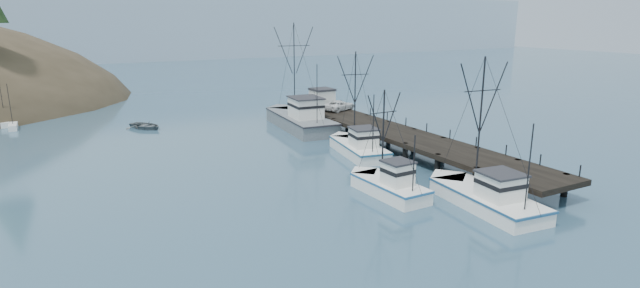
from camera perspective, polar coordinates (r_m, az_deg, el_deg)
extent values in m
plane|color=#2D4D64|center=(38.68, 6.36, -8.24)|extent=(400.00, 400.00, 0.00)
cube|color=black|center=(58.42, 8.72, 1.22)|extent=(6.00, 44.00, 0.50)
cylinder|color=black|center=(43.05, 22.16, -5.46)|extent=(0.56, 0.56, 2.00)
cylinder|color=black|center=(47.06, 26.21, -4.24)|extent=(0.56, 0.56, 2.00)
cylinder|color=black|center=(46.15, 17.39, -3.75)|extent=(0.56, 0.56, 2.00)
cylinder|color=black|center=(49.91, 21.57, -2.76)|extent=(0.56, 0.56, 2.00)
cylinder|color=black|center=(49.56, 13.27, -2.25)|extent=(0.56, 0.56, 2.00)
cylinder|color=black|center=(53.08, 17.47, -1.44)|extent=(0.56, 0.56, 2.00)
cylinder|color=black|center=(53.22, 9.71, -0.93)|extent=(0.56, 0.56, 2.00)
cylinder|color=black|center=(56.52, 13.86, -0.26)|extent=(0.56, 0.56, 2.00)
cylinder|color=black|center=(57.09, 6.61, 0.21)|extent=(0.56, 0.56, 2.00)
cylinder|color=black|center=(60.17, 10.67, 0.78)|extent=(0.56, 0.56, 2.00)
cylinder|color=black|center=(61.12, 3.92, 1.21)|extent=(0.56, 0.56, 2.00)
cylinder|color=black|center=(64.01, 7.85, 1.70)|extent=(0.56, 0.56, 2.00)
cylinder|color=black|center=(65.28, 1.56, 2.08)|extent=(0.56, 0.56, 2.00)
cylinder|color=black|center=(67.99, 5.36, 2.51)|extent=(0.56, 0.56, 2.00)
cylinder|color=black|center=(69.56, -0.51, 2.84)|extent=(0.56, 0.56, 2.00)
cylinder|color=black|center=(72.11, 3.14, 3.22)|extent=(0.56, 0.56, 2.00)
cylinder|color=black|center=(73.92, -2.34, 3.50)|extent=(0.56, 0.56, 2.00)
cylinder|color=black|center=(76.33, 1.17, 3.85)|extent=(0.56, 0.56, 2.00)
cube|color=#9EB2C6|center=(202.03, -20.08, 9.18)|extent=(360.00, 40.00, 26.00)
cube|color=white|center=(79.73, -31.64, 1.66)|extent=(1.00, 3.50, 0.90)
cylinder|color=black|center=(79.25, -31.91, 3.70)|extent=(0.08, 0.08, 6.00)
cube|color=white|center=(82.61, -32.27, 1.95)|extent=(1.00, 3.50, 0.90)
cylinder|color=black|center=(82.15, -32.54, 3.92)|extent=(0.08, 0.08, 6.00)
cube|color=white|center=(42.18, 18.55, -6.33)|extent=(4.87, 10.35, 1.60)
cube|color=white|center=(45.79, 14.43, -4.41)|extent=(3.89, 3.89, 1.60)
cube|color=navy|center=(41.95, 18.62, -5.43)|extent=(4.98, 10.61, 0.18)
cube|color=silver|center=(40.73, 19.92, -4.57)|extent=(3.00, 3.08, 1.90)
cube|color=#26262B|center=(40.43, 20.05, -3.18)|extent=(3.26, 3.36, 0.16)
cylinder|color=black|center=(41.65, 17.81, 2.22)|extent=(0.14, 0.14, 10.60)
cylinder|color=black|center=(38.36, 22.78, -2.48)|extent=(0.10, 0.10, 6.36)
cube|color=white|center=(43.09, 7.97, -5.26)|extent=(3.28, 7.53, 1.60)
cube|color=white|center=(45.87, 5.07, -3.97)|extent=(2.99, 2.99, 1.60)
cube|color=#1E568B|center=(42.87, 8.00, -4.38)|extent=(3.35, 7.72, 0.18)
cube|color=silver|center=(41.85, 8.87, -3.36)|extent=(2.17, 2.17, 1.90)
cube|color=#26262B|center=(41.55, 8.92, -2.01)|extent=(2.36, 2.37, 0.16)
cylinder|color=black|center=(42.65, 7.23, 1.06)|extent=(0.14, 0.14, 7.69)
cylinder|color=black|center=(40.09, 10.67, -2.20)|extent=(0.10, 0.10, 4.61)
cube|color=white|center=(55.33, 4.47, -0.77)|extent=(5.19, 9.81, 1.60)
cube|color=white|center=(59.52, 2.75, 0.32)|extent=(3.53, 3.53, 1.60)
cube|color=navy|center=(55.16, 4.49, -0.07)|extent=(5.31, 10.06, 0.18)
cube|color=silver|center=(53.84, 5.00, 0.71)|extent=(2.94, 3.03, 1.90)
cube|color=#26262B|center=(53.61, 5.02, 1.78)|extent=(3.19, 3.31, 0.16)
cylinder|color=black|center=(55.44, 4.02, 5.37)|extent=(0.14, 0.14, 9.95)
cylinder|color=black|center=(51.27, 6.10, 2.33)|extent=(0.10, 0.10, 5.97)
cube|color=slate|center=(68.39, -2.21, 2.42)|extent=(6.44, 15.19, 2.20)
cube|color=slate|center=(75.20, -4.26, 3.47)|extent=(5.11, 5.11, 2.20)
cube|color=black|center=(68.20, -2.22, 3.24)|extent=(6.58, 15.57, 0.18)
cube|color=silver|center=(66.21, -1.63, 4.14)|extent=(3.95, 4.48, 2.60)
cube|color=#26262B|center=(65.98, -1.64, 5.32)|extent=(4.29, 4.88, 0.16)
cylinder|color=black|center=(69.41, -2.96, 8.62)|extent=(0.14, 0.14, 12.27)
cylinder|color=black|center=(62.37, -0.34, 5.74)|extent=(0.10, 0.10, 7.36)
cube|color=silver|center=(73.02, 0.24, 5.17)|extent=(2.80, 3.00, 2.50)
cube|color=#26262B|center=(72.81, 0.25, 6.26)|extent=(3.00, 3.20, 0.30)
imported|color=silver|center=(70.79, 2.24, 4.43)|extent=(5.60, 4.04, 1.42)
imported|color=#565E60|center=(72.50, -19.29, 1.69)|extent=(5.91, 6.47, 1.10)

